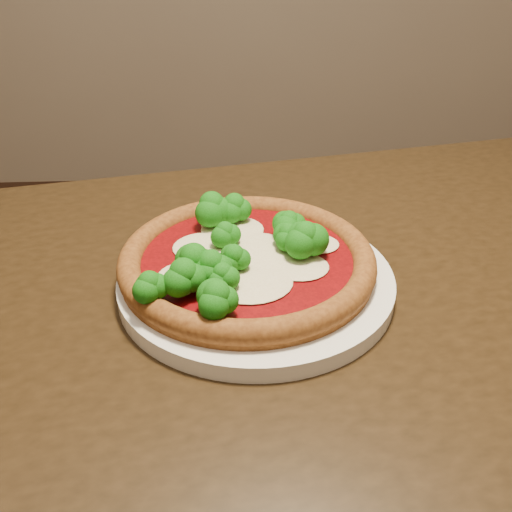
{
  "coord_description": "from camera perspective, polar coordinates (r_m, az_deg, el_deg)",
  "views": [
    {
      "loc": [
        -0.02,
        -0.51,
        1.1
      ],
      "look_at": [
        0.01,
        -0.01,
        0.79
      ],
      "focal_mm": 40.0,
      "sensor_mm": 36.0,
      "label": 1
    }
  ],
  "objects": [
    {
      "name": "plate",
      "position": [
        0.61,
        0.0,
        -2.47
      ],
      "size": [
        0.29,
        0.29,
        0.02
      ],
      "primitive_type": "cylinder",
      "color": "white",
      "rests_on": "dining_table"
    },
    {
      "name": "pizza",
      "position": [
        0.6,
        -1.29,
        -0.07
      ],
      "size": [
        0.27,
        0.27,
        0.06
      ],
      "rotation": [
        0.0,
        0.0,
        0.33
      ],
      "color": "brown",
      "rests_on": "plate"
    },
    {
      "name": "dining_table",
      "position": [
        0.68,
        5.54,
        -10.86
      ],
      "size": [
        1.27,
        0.93,
        0.75
      ],
      "rotation": [
        0.0,
        0.0,
        0.2
      ],
      "color": "black",
      "rests_on": "floor"
    }
  ]
}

